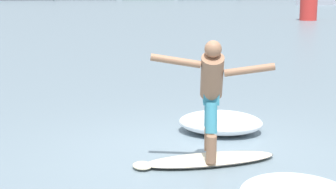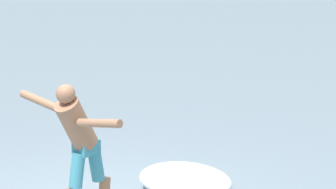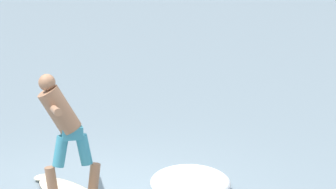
% 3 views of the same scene
% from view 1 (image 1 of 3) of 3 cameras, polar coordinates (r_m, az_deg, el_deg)
% --- Properties ---
extents(ground_plane, '(200.00, 200.00, 0.00)m').
position_cam_1_polar(ground_plane, '(7.77, 2.51, -5.96)').
color(ground_plane, gray).
extents(surfboard, '(1.96, 0.88, 0.22)m').
position_cam_1_polar(surfboard, '(7.36, 4.04, -6.62)').
color(surfboard, beige).
rests_on(surfboard, ground).
extents(surfer, '(1.52, 0.79, 1.55)m').
position_cam_1_polar(surfer, '(7.02, 4.45, 0.51)').
color(surfer, '#94674B').
rests_on(surfer, surfboard).
extents(channel_marker_buoy, '(1.01, 1.01, 1.90)m').
position_cam_1_polar(channel_marker_buoy, '(34.43, 14.09, 8.65)').
color(channel_marker_buoy, red).
rests_on(channel_marker_buoy, ground).
extents(wave_foam_at_tail, '(1.55, 1.38, 0.32)m').
position_cam_1_polar(wave_foam_at_tail, '(8.77, 5.37, -2.85)').
color(wave_foam_at_tail, white).
rests_on(wave_foam_at_tail, ground).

